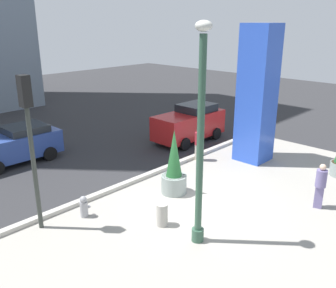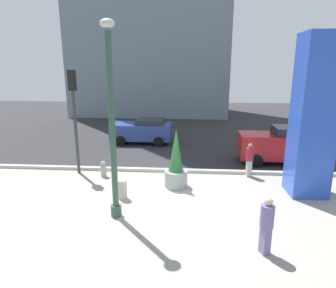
{
  "view_description": "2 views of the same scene",
  "coord_description": "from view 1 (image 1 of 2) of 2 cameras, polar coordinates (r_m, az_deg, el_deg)",
  "views": [
    {
      "loc": [
        -9.16,
        -7.29,
        6.23
      ],
      "look_at": [
        -0.23,
        1.21,
        2.08
      ],
      "focal_mm": 39.64,
      "sensor_mm": 36.0,
      "label": 1
    },
    {
      "loc": [
        0.75,
        -10.17,
        4.8
      ],
      "look_at": [
        -0.08,
        0.68,
        2.02
      ],
      "focal_mm": 31.25,
      "sensor_mm": 36.0,
      "label": 2
    }
  ],
  "objects": [
    {
      "name": "car_far_lane",
      "position": [
        19.86,
        3.34,
        3.22
      ],
      "size": [
        4.11,
        2.04,
        1.94
      ],
      "color": "red",
      "rests_on": "ground_plane"
    },
    {
      "name": "concrete_bollard",
      "position": [
        11.92,
        -0.93,
        -10.83
      ],
      "size": [
        0.36,
        0.36,
        0.75
      ],
      "primitive_type": "cylinder",
      "color": "#B2ADA3",
      "rests_on": "ground_plane"
    },
    {
      "name": "plaza_pavement",
      "position": [
        12.27,
        11.95,
        -12.35
      ],
      "size": [
        18.0,
        10.0,
        0.02
      ],
      "primitive_type": "cube",
      "color": "#9E998E",
      "rests_on": "ground_plane"
    },
    {
      "name": "fire_hydrant",
      "position": [
        12.7,
        -12.8,
        -9.38
      ],
      "size": [
        0.36,
        0.26,
        0.75
      ],
      "color": "#99999E",
      "rests_on": "ground_plane"
    },
    {
      "name": "traffic_light_corner",
      "position": [
        11.4,
        -20.55,
        2.11
      ],
      "size": [
        0.28,
        0.42,
        4.78
      ],
      "color": "#333833",
      "rests_on": "ground_plane"
    },
    {
      "name": "car_curb_east",
      "position": [
        18.23,
        -22.46,
        -0.04
      ],
      "size": [
        4.0,
        2.09,
        1.63
      ],
      "color": "#2D4793",
      "rests_on": "ground_plane"
    },
    {
      "name": "ground_plane",
      "position": [
        15.82,
        -6.79,
        -4.74
      ],
      "size": [
        60.0,
        60.0,
        0.0
      ],
      "primitive_type": "plane",
      "color": "#2D2D30"
    },
    {
      "name": "pedestrian_by_curb",
      "position": [
        13.75,
        22.4,
        -5.7
      ],
      "size": [
        0.45,
        0.45,
        1.63
      ],
      "color": "slate",
      "rests_on": "ground_plane"
    },
    {
      "name": "curb_strip",
      "position": [
        15.17,
        -4.66,
        -5.39
      ],
      "size": [
        18.0,
        0.24,
        0.16
      ],
      "primitive_type": "cube",
      "color": "#B7B2A8",
      "rests_on": "ground_plane"
    },
    {
      "name": "lamp_post",
      "position": [
        10.07,
        4.99,
        0.0
      ],
      "size": [
        0.44,
        0.44,
        6.22
      ],
      "color": "#335642",
      "rests_on": "ground_plane"
    },
    {
      "name": "art_pillar_blue",
      "position": [
        17.06,
        13.54,
        7.35
      ],
      "size": [
        1.37,
        1.37,
        6.1
      ],
      "primitive_type": "cube",
      "color": "blue",
      "rests_on": "ground_plane"
    },
    {
      "name": "pedestrian_crossing",
      "position": [
        17.05,
        4.74,
        0.2
      ],
      "size": [
        0.4,
        0.4,
        1.57
      ],
      "color": "#B2AD9E",
      "rests_on": "ground_plane"
    },
    {
      "name": "potted_plant_near_left",
      "position": [
        13.76,
        0.93,
        -3.88
      ],
      "size": [
        0.95,
        0.95,
        2.48
      ],
      "color": "gray",
      "rests_on": "ground_plane"
    }
  ]
}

